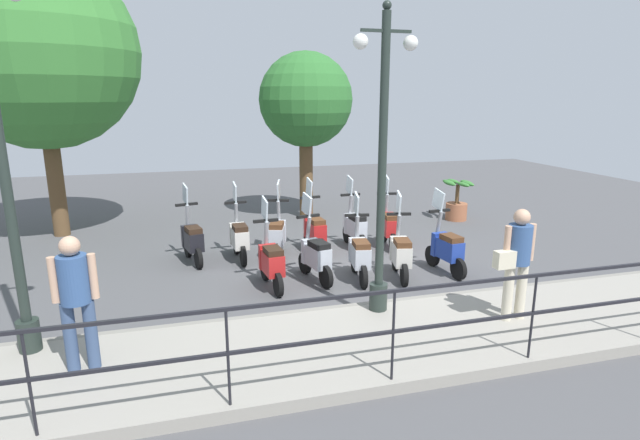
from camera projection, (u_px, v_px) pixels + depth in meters
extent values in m
plane|color=#4C4C4F|center=(347.00, 265.00, 9.75)|extent=(28.00, 28.00, 0.00)
cube|color=gray|center=(423.00, 335.00, 6.73)|extent=(2.20, 20.00, 0.15)
cube|color=gray|center=(391.00, 305.00, 7.72)|extent=(0.10, 20.00, 0.15)
cube|color=black|center=(469.00, 283.00, 5.53)|extent=(0.04, 16.00, 0.04)
cube|color=black|center=(466.00, 322.00, 5.64)|extent=(0.04, 16.00, 0.04)
cylinder|color=black|center=(532.00, 317.00, 5.88)|extent=(0.03, 0.03, 1.05)
cylinder|color=black|center=(393.00, 336.00, 5.42)|extent=(0.03, 0.03, 1.05)
cylinder|color=black|center=(228.00, 358.00, 4.97)|extent=(0.03, 0.03, 1.05)
cylinder|color=black|center=(29.00, 385.00, 4.51)|extent=(0.03, 0.03, 1.05)
cylinder|color=#232D28|center=(378.00, 296.00, 7.33)|extent=(0.26, 0.26, 0.40)
cylinder|color=#232D28|center=(382.00, 170.00, 6.88)|extent=(0.12, 0.12, 4.13)
cube|color=#232D28|center=(386.00, 31.00, 6.45)|extent=(0.04, 0.70, 0.04)
sphere|color=white|center=(411.00, 43.00, 6.57)|extent=(0.20, 0.20, 0.20)
sphere|color=white|center=(361.00, 41.00, 6.39)|extent=(0.20, 0.20, 0.20)
sphere|color=#232D28|center=(387.00, 5.00, 6.37)|extent=(0.12, 0.12, 0.12)
cylinder|color=#232D28|center=(29.00, 335.00, 6.14)|extent=(0.26, 0.26, 0.40)
cylinder|color=#232D28|center=(3.00, 169.00, 5.64)|extent=(0.12, 0.12, 4.53)
cylinder|color=beige|center=(521.00, 290.00, 7.01)|extent=(0.14, 0.14, 0.82)
cylinder|color=beige|center=(508.00, 292.00, 6.94)|extent=(0.14, 0.14, 0.82)
cylinder|color=#335184|center=(519.00, 244.00, 6.81)|extent=(0.33, 0.33, 0.55)
sphere|color=tan|center=(522.00, 217.00, 6.72)|extent=(0.22, 0.22, 0.22)
cylinder|color=tan|center=(532.00, 242.00, 6.86)|extent=(0.09, 0.09, 0.52)
cylinder|color=tan|center=(507.00, 245.00, 6.75)|extent=(0.09, 0.09, 0.52)
cube|color=beige|center=(504.00, 259.00, 6.73)|extent=(0.15, 0.29, 0.24)
cylinder|color=#384C70|center=(70.00, 337.00, 5.64)|extent=(0.14, 0.14, 0.82)
cylinder|color=#384C70|center=(91.00, 335.00, 5.71)|extent=(0.14, 0.14, 0.82)
cylinder|color=#335184|center=(74.00, 279.00, 5.51)|extent=(0.33, 0.33, 0.55)
sphere|color=tan|center=(69.00, 246.00, 5.42)|extent=(0.22, 0.22, 0.22)
cylinder|color=tan|center=(53.00, 280.00, 5.45)|extent=(0.09, 0.09, 0.52)
cylinder|color=tan|center=(93.00, 276.00, 5.56)|extent=(0.09, 0.09, 0.52)
cylinder|color=brown|center=(56.00, 182.00, 11.58)|extent=(0.36, 0.36, 2.56)
sphere|color=#387A33|center=(39.00, 52.00, 10.88)|extent=(4.26, 4.26, 4.26)
cylinder|color=brown|center=(306.00, 177.00, 13.44)|extent=(0.36, 0.36, 2.21)
sphere|color=#2D6B2D|center=(306.00, 100.00, 12.95)|extent=(2.45, 2.45, 2.45)
cylinder|color=#9E5B3D|center=(456.00, 211.00, 13.31)|extent=(0.56, 0.56, 0.45)
cylinder|color=brown|center=(457.00, 194.00, 13.20)|extent=(0.10, 0.10, 0.50)
ellipsoid|color=#387A33|center=(453.00, 181.00, 13.36)|extent=(0.56, 0.16, 0.10)
ellipsoid|color=#387A33|center=(463.00, 184.00, 12.89)|extent=(0.56, 0.16, 0.10)
ellipsoid|color=#387A33|center=(450.00, 183.00, 13.06)|extent=(0.56, 0.16, 0.10)
ellipsoid|color=#387A33|center=(466.00, 182.00, 13.19)|extent=(0.56, 0.16, 0.10)
ellipsoid|color=#387A33|center=(448.00, 182.00, 13.25)|extent=(0.56, 0.16, 0.10)
ellipsoid|color=#387A33|center=(468.00, 184.00, 13.00)|extent=(0.56, 0.16, 0.10)
cylinder|color=black|center=(432.00, 256.00, 9.69)|extent=(0.41, 0.12, 0.40)
cylinder|color=black|center=(458.00, 269.00, 8.94)|extent=(0.41, 0.12, 0.40)
cube|color=navy|center=(448.00, 249.00, 9.17)|extent=(0.62, 0.34, 0.36)
cube|color=navy|center=(439.00, 244.00, 9.43)|extent=(0.15, 0.31, 0.44)
cube|color=#4C2D19|center=(452.00, 238.00, 9.05)|extent=(0.42, 0.30, 0.10)
cylinder|color=gray|center=(439.00, 225.00, 9.40)|extent=(0.19, 0.09, 0.55)
cube|color=black|center=(440.00, 211.00, 9.33)|extent=(0.10, 0.44, 0.05)
cube|color=silver|center=(438.00, 200.00, 9.34)|extent=(0.39, 0.07, 0.42)
cylinder|color=black|center=(396.00, 260.00, 9.44)|extent=(0.41, 0.17, 0.40)
cylinder|color=black|center=(404.00, 275.00, 8.64)|extent=(0.41, 0.17, 0.40)
cube|color=beige|center=(401.00, 254.00, 8.89)|extent=(0.65, 0.41, 0.36)
cube|color=beige|center=(398.00, 248.00, 9.17)|extent=(0.19, 0.32, 0.44)
cube|color=#4C2D19|center=(402.00, 243.00, 8.77)|extent=(0.45, 0.35, 0.10)
cylinder|color=gray|center=(398.00, 229.00, 9.14)|extent=(0.19, 0.11, 0.55)
cube|color=black|center=(399.00, 214.00, 9.08)|extent=(0.16, 0.44, 0.05)
cube|color=silver|center=(399.00, 203.00, 9.09)|extent=(0.38, 0.12, 0.42)
cylinder|color=black|center=(355.00, 261.00, 9.35)|extent=(0.41, 0.14, 0.40)
cylinder|color=black|center=(364.00, 277.00, 8.55)|extent=(0.41, 0.14, 0.40)
cube|color=#B7BCC6|center=(360.00, 255.00, 8.81)|extent=(0.64, 0.37, 0.36)
cube|color=#B7BCC6|center=(357.00, 249.00, 9.08)|extent=(0.16, 0.31, 0.44)
cube|color=#4C2D19|center=(361.00, 244.00, 8.68)|extent=(0.43, 0.32, 0.10)
cylinder|color=gray|center=(357.00, 230.00, 9.05)|extent=(0.19, 0.10, 0.55)
cube|color=black|center=(357.00, 215.00, 8.99)|extent=(0.13, 0.44, 0.05)
cube|color=silver|center=(357.00, 204.00, 9.00)|extent=(0.39, 0.09, 0.42)
cylinder|color=black|center=(305.00, 263.00, 9.27)|extent=(0.41, 0.16, 0.40)
cylinder|color=black|center=(326.00, 277.00, 8.55)|extent=(0.41, 0.16, 0.40)
cube|color=#B7BCC6|center=(317.00, 256.00, 8.77)|extent=(0.65, 0.40, 0.36)
cube|color=#B7BCC6|center=(310.00, 251.00, 9.01)|extent=(0.18, 0.32, 0.44)
cube|color=black|center=(319.00, 245.00, 8.65)|extent=(0.45, 0.34, 0.10)
cylinder|color=gray|center=(308.00, 231.00, 8.98)|extent=(0.19, 0.11, 0.55)
cube|color=black|center=(308.00, 216.00, 8.91)|extent=(0.15, 0.44, 0.05)
cube|color=silver|center=(307.00, 205.00, 8.92)|extent=(0.39, 0.11, 0.42)
cylinder|color=black|center=(265.00, 269.00, 8.94)|extent=(0.41, 0.12, 0.40)
cylinder|color=black|center=(278.00, 285.00, 8.19)|extent=(0.41, 0.12, 0.40)
cube|color=#B21E1E|center=(272.00, 263.00, 8.42)|extent=(0.63, 0.34, 0.36)
cube|color=#B21E1E|center=(268.00, 257.00, 8.68)|extent=(0.15, 0.31, 0.44)
cube|color=black|center=(273.00, 251.00, 8.31)|extent=(0.42, 0.30, 0.10)
cylinder|color=gray|center=(266.00, 236.00, 8.65)|extent=(0.19, 0.09, 0.55)
cube|color=black|center=(266.00, 221.00, 8.58)|extent=(0.10, 0.44, 0.05)
cube|color=silver|center=(265.00, 209.00, 8.59)|extent=(0.39, 0.07, 0.42)
cylinder|color=black|center=(384.00, 233.00, 11.34)|extent=(0.41, 0.15, 0.40)
cylinder|color=black|center=(393.00, 243.00, 10.54)|extent=(0.41, 0.15, 0.40)
cube|color=#B21E1E|center=(390.00, 226.00, 10.79)|extent=(0.64, 0.38, 0.36)
cube|color=#B21E1E|center=(387.00, 222.00, 11.06)|extent=(0.17, 0.32, 0.44)
cube|color=#4C2D19|center=(391.00, 217.00, 10.67)|extent=(0.44, 0.32, 0.10)
cylinder|color=gray|center=(387.00, 206.00, 11.04)|extent=(0.19, 0.10, 0.55)
cube|color=black|center=(387.00, 194.00, 10.97)|extent=(0.13, 0.44, 0.05)
cube|color=silver|center=(387.00, 184.00, 10.98)|extent=(0.39, 0.10, 0.42)
cylinder|color=black|center=(347.00, 234.00, 11.23)|extent=(0.40, 0.10, 0.40)
cylinder|color=black|center=(362.00, 244.00, 10.46)|extent=(0.40, 0.10, 0.40)
cube|color=#B7BCC6|center=(356.00, 227.00, 10.70)|extent=(0.61, 0.31, 0.36)
cube|color=#B7BCC6|center=(351.00, 223.00, 10.96)|extent=(0.13, 0.31, 0.44)
cube|color=black|center=(357.00, 218.00, 10.58)|extent=(0.41, 0.28, 0.10)
cylinder|color=gray|center=(350.00, 207.00, 10.93)|extent=(0.19, 0.08, 0.55)
cube|color=black|center=(350.00, 195.00, 10.86)|extent=(0.08, 0.44, 0.05)
cube|color=silver|center=(350.00, 185.00, 10.87)|extent=(0.39, 0.05, 0.42)
cylinder|color=black|center=(308.00, 238.00, 10.93)|extent=(0.41, 0.11, 0.40)
cylinder|color=black|center=(321.00, 248.00, 10.17)|extent=(0.41, 0.11, 0.40)
cube|color=#B21E1E|center=(316.00, 231.00, 10.41)|extent=(0.62, 0.33, 0.36)
cube|color=#B21E1E|center=(311.00, 227.00, 10.67)|extent=(0.14, 0.31, 0.44)
cube|color=#4C2D19|center=(317.00, 221.00, 10.29)|extent=(0.42, 0.29, 0.10)
cylinder|color=gray|center=(310.00, 210.00, 10.64)|extent=(0.19, 0.08, 0.55)
cube|color=black|center=(310.00, 197.00, 10.57)|extent=(0.10, 0.44, 0.05)
cube|color=silver|center=(309.00, 188.00, 10.58)|extent=(0.39, 0.06, 0.42)
cylinder|color=black|center=(280.00, 242.00, 10.64)|extent=(0.41, 0.19, 0.40)
cylinder|color=black|center=(276.00, 253.00, 9.83)|extent=(0.41, 0.19, 0.40)
cube|color=#B7BCC6|center=(277.00, 235.00, 10.08)|extent=(0.66, 0.44, 0.36)
cube|color=#B7BCC6|center=(279.00, 231.00, 10.36)|extent=(0.20, 0.32, 0.44)
cube|color=#4C2D19|center=(277.00, 225.00, 9.96)|extent=(0.46, 0.36, 0.10)
cylinder|color=gray|center=(279.00, 213.00, 10.33)|extent=(0.20, 0.12, 0.55)
cube|color=black|center=(278.00, 200.00, 10.27)|extent=(0.19, 0.44, 0.05)
cube|color=silver|center=(279.00, 190.00, 10.28)|extent=(0.38, 0.14, 0.42)
cylinder|color=black|center=(236.00, 245.00, 10.42)|extent=(0.40, 0.10, 0.40)
cylinder|color=black|center=(243.00, 256.00, 9.66)|extent=(0.40, 0.10, 0.40)
cube|color=beige|center=(240.00, 238.00, 9.90)|extent=(0.61, 0.31, 0.36)
cube|color=beige|center=(237.00, 233.00, 10.16)|extent=(0.14, 0.31, 0.44)
cube|color=black|center=(240.00, 228.00, 9.78)|extent=(0.41, 0.28, 0.10)
cylinder|color=gray|center=(236.00, 216.00, 10.13)|extent=(0.19, 0.08, 0.55)
cube|color=black|center=(236.00, 202.00, 10.06)|extent=(0.08, 0.44, 0.05)
cube|color=silver|center=(235.00, 192.00, 10.07)|extent=(0.39, 0.05, 0.42)
cylinder|color=black|center=(188.00, 247.00, 10.23)|extent=(0.41, 0.17, 0.40)
cylinder|color=black|center=(198.00, 258.00, 9.53)|extent=(0.41, 0.17, 0.40)
cube|color=black|center=(193.00, 240.00, 9.74)|extent=(0.65, 0.41, 0.36)
cube|color=black|center=(189.00, 236.00, 9.98)|extent=(0.18, 0.32, 0.44)
cube|color=black|center=(193.00, 230.00, 9.62)|extent=(0.45, 0.34, 0.10)
cylinder|color=gray|center=(187.00, 218.00, 9.95)|extent=(0.19, 0.11, 0.55)
cube|color=black|center=(187.00, 204.00, 9.88)|extent=(0.16, 0.44, 0.05)
cube|color=silver|center=(185.00, 194.00, 9.89)|extent=(0.38, 0.12, 0.42)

